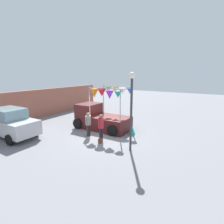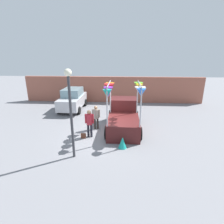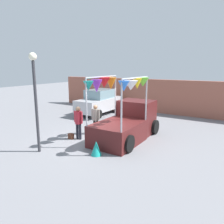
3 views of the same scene
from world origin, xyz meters
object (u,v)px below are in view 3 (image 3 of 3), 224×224
Objects in this scene: handbag at (71,136)px; street_lamp at (35,89)px; folded_kite_bundle_teal at (96,148)px; vendor_truck at (127,120)px; parked_car at (99,102)px; person_vendor at (96,117)px; person_customer at (78,120)px.

street_lamp reaches higher than handbag.
street_lamp is at bearing -157.35° from folded_kite_bundle_teal.
vendor_truck is 2.76m from folded_kite_bundle_teal.
handbag is 2.51m from folded_kite_bundle_teal.
vendor_truck reaches higher than parked_car.
parked_car is 5.02m from person_vendor.
person_vendor is at bearing -169.41° from vendor_truck.
street_lamp is at bearing -122.56° from vendor_truck.
street_lamp is at bearing -99.88° from person_vendor.
street_lamp is 3.46m from folded_kite_bundle_teal.
person_vendor is at bearing 67.47° from handbag.
street_lamp reaches higher than parked_car.
parked_car is at bearing 124.17° from folded_kite_bundle_teal.
person_customer is 1.17m from person_vendor.
folded_kite_bundle_teal is (2.32, 0.97, -2.38)m from street_lamp.
person_customer reaches higher than folded_kite_bundle_teal.
handbag is (2.16, -5.57, -0.80)m from parked_car.
person_vendor is 5.69× the size of handbag.
folded_kite_bundle_teal is (1.95, -1.20, -0.71)m from person_customer.
person_customer is 5.95× the size of handbag.
person_vendor reaches higher than handbag.
person_customer is (2.51, -5.37, 0.06)m from parked_car.
parked_car reaches higher than person_vendor.
street_lamp is at bearing -99.61° from person_customer.
handbag is at bearing 89.49° from street_lamp.
vendor_truck reaches higher than folded_kite_bundle_teal.
person_customer reaches higher than person_vendor.
parked_car is at bearing 122.89° from person_vendor.
folded_kite_bundle_teal is at bearing -23.60° from handbag.
parked_car is 2.40× the size of person_customer.
vendor_truck is 2.97m from handbag.
street_lamp is (-2.33, -3.65, 1.74)m from vendor_truck.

